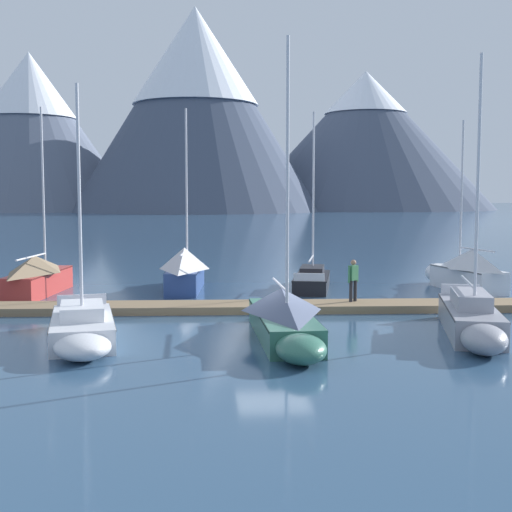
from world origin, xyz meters
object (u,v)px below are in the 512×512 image
Objects in this scene: sailboat_mid_dock_port at (186,269)px; sailboat_far_berth at (313,279)px; sailboat_second_berth at (82,328)px; sailboat_nearest_berth at (40,275)px; person_on_dock at (353,278)px; sailboat_end_of_dock at (465,270)px; sailboat_mid_dock_starboard at (284,316)px; sailboat_outer_slip at (472,319)px.

sailboat_mid_dock_port is 6.23m from sailboat_far_berth.
sailboat_mid_dock_port is (3.14, 11.52, 0.52)m from sailboat_second_berth.
person_on_dock is at bearing -22.13° from sailboat_nearest_berth.
sailboat_mid_dock_port is at bearing 137.94° from person_on_dock.
sailboat_second_berth is at bearing -148.03° from sailboat_end_of_dock.
sailboat_end_of_dock is at bearing -9.27° from sailboat_far_berth.
sailboat_mid_dock_port is at bearing 74.77° from sailboat_second_berth.
sailboat_mid_dock_starboard is at bearing -122.97° from person_on_dock.
sailboat_far_berth is 5.08× the size of person_on_dock.
sailboat_outer_slip is at bearing -51.54° from sailboat_mid_dock_port.
sailboat_mid_dock_port is at bearing 5.16° from sailboat_nearest_berth.
sailboat_second_berth is 19.57m from sailboat_end_of_dock.
person_on_dock is at bearing 57.03° from sailboat_mid_dock_starboard.
sailboat_far_berth is (12.93, 0.63, -0.41)m from sailboat_nearest_berth.
sailboat_mid_dock_starboard is at bearing -74.75° from sailboat_mid_dock_port.
sailboat_mid_dock_starboard is 1.04× the size of sailboat_outer_slip.
sailboat_outer_slip is at bearing -34.71° from sailboat_nearest_berth.
person_on_dock is at bearing -143.80° from sailboat_end_of_dock.
sailboat_mid_dock_port is 12.02m from sailboat_mid_dock_starboard.
sailboat_mid_dock_starboard is 5.51× the size of person_on_dock.
sailboat_mid_dock_starboard is at bearing -134.62° from sailboat_end_of_dock.
sailboat_end_of_dock is (4.16, 10.54, 0.36)m from sailboat_outer_slip.
sailboat_mid_dock_port is at bearing 128.46° from sailboat_outer_slip.
sailboat_mid_dock_port is 1.02× the size of sailboat_far_berth.
sailboat_outer_slip reaches higher than sailboat_far_berth.
sailboat_outer_slip reaches higher than sailboat_end_of_dock.
sailboat_end_of_dock is at bearing 68.45° from sailboat_outer_slip.
sailboat_nearest_berth is at bearing 145.29° from sailboat_outer_slip.
sailboat_second_berth is at bearing 179.15° from sailboat_outer_slip.
sailboat_outer_slip is 11.34m from sailboat_end_of_dock.
sailboat_mid_dock_starboard reaches higher than sailboat_far_berth.
sailboat_outer_slip is at bearing -65.54° from person_on_dock.
sailboat_far_berth is at bearing 75.29° from sailboat_mid_dock_starboard.
sailboat_nearest_berth is 6.75m from sailboat_mid_dock_port.
sailboat_nearest_berth reaches higher than sailboat_end_of_dock.
sailboat_far_berth is at bearing 170.73° from sailboat_end_of_dock.
sailboat_nearest_berth reaches higher than sailboat_second_berth.
sailboat_mid_dock_starboard reaches higher than sailboat_mid_dock_port.
sailboat_mid_dock_port is at bearing 175.07° from sailboat_end_of_dock.
sailboat_mid_dock_starboard is at bearing -48.03° from sailboat_nearest_berth.
sailboat_nearest_berth is 1.01× the size of sailboat_far_berth.
sailboat_far_berth is at bearing 2.79° from sailboat_nearest_berth.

